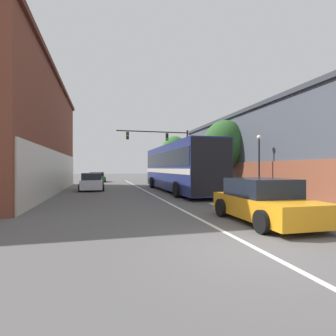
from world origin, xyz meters
name	(u,v)px	position (x,y,z in m)	size (l,w,h in m)	color
ground_plane	(260,250)	(0.00, 0.00, 0.00)	(160.00, 160.00, 0.00)	#565454
lane_center_line	(150,193)	(0.00, 13.59, 0.00)	(0.14, 39.19, 0.01)	silver
building_right_storefront	(276,151)	(11.45, 14.84, 3.35)	(8.29, 24.13, 6.47)	#4C515B
bus	(178,166)	(2.35, 14.37, 1.98)	(2.82, 13.00, 3.53)	navy
hatchback_foreground	(264,201)	(1.92, 2.66, 0.69)	(2.23, 4.28, 1.46)	orange
parked_car_left_near	(92,182)	(-4.16, 17.47, 0.66)	(1.96, 4.67, 1.40)	silver
parked_car_left_mid	(96,177)	(-4.04, 30.76, 0.61)	(2.41, 4.73, 1.27)	#285633
traffic_signal_gantry	(167,144)	(3.65, 23.17, 4.45)	(8.03, 0.36, 6.11)	black
street_lamp	(259,162)	(6.65, 10.08, 2.24)	(0.30, 0.30, 3.98)	black
street_tree_near	(225,145)	(6.89, 15.41, 3.82)	(3.79, 3.41, 5.91)	#4C3823
street_tree_far	(175,151)	(6.03, 28.39, 4.12)	(3.53, 3.18, 6.07)	brown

